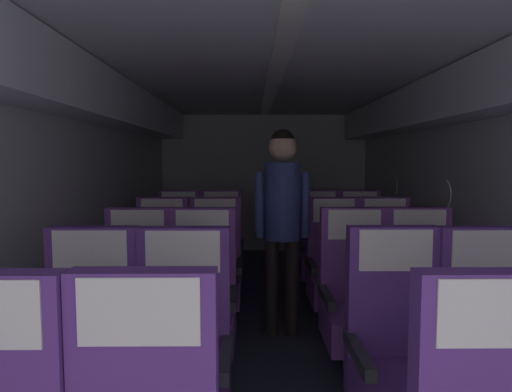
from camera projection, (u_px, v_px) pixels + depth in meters
ground at (277, 347)px, 3.34m from camera, size 3.36×7.49×0.02m
fuselage_shell at (276, 142)px, 3.46m from camera, size 3.24×7.14×2.12m
seat_b_left_window at (86, 364)px, 2.06m from camera, size 0.47×0.52×1.07m
seat_b_left_aisle at (181, 365)px, 2.05m from camera, size 0.47×0.52×1.07m
seat_b_right_aisle at (495, 364)px, 2.06m from camera, size 0.47×0.52×1.07m
seat_b_right_window at (400, 362)px, 2.08m from camera, size 0.47×0.52×1.07m
seat_c_left_window at (135, 304)px, 2.92m from camera, size 0.47×0.52×1.07m
seat_c_left_aisle at (202, 304)px, 2.91m from camera, size 0.47×0.52×1.07m
seat_c_right_aisle at (423, 303)px, 2.94m from camera, size 0.47×0.52×1.07m
seat_c_right_window at (356, 304)px, 2.93m from camera, size 0.47×0.52×1.07m
seat_d_left_window at (161, 272)px, 3.75m from camera, size 0.47×0.52×1.07m
seat_d_left_aisle at (215, 272)px, 3.76m from camera, size 0.47×0.52×1.07m
seat_d_right_aisle at (387, 271)px, 3.77m from camera, size 0.47×0.52×1.07m
seat_d_right_window at (335, 272)px, 3.76m from camera, size 0.47×0.52×1.07m
seat_e_left_window at (178, 251)px, 4.61m from camera, size 0.47×0.52×1.07m
seat_e_left_aisle at (221, 251)px, 4.61m from camera, size 0.47×0.52×1.07m
seat_e_right_aisle at (361, 251)px, 4.62m from camera, size 0.47×0.52×1.07m
seat_e_right_window at (320, 251)px, 4.63m from camera, size 0.47×0.52×1.07m
flight_attendant at (282, 209)px, 3.49m from camera, size 0.43×0.28×1.63m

